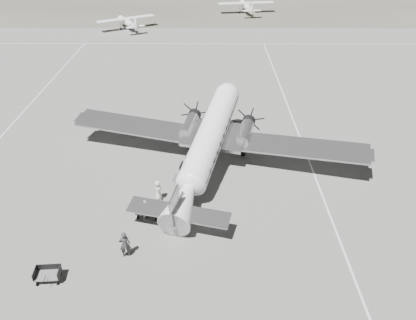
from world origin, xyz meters
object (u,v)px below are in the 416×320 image
(ramp_agent, at_px, (146,209))
(passenger, at_px, (158,190))
(baggage_cart_far, at_px, (48,275))
(light_plane_left, at_px, (127,23))
(dc3_airliner, at_px, (208,144))
(baggage_cart_near, at_px, (148,211))
(ground_crew, at_px, (125,244))
(light_plane_right, at_px, (246,7))

(ramp_agent, relative_size, passenger, 0.99)
(baggage_cart_far, xyz_separation_m, passenger, (5.93, 8.18, 0.40))
(light_plane_left, distance_m, baggage_cart_far, 59.40)
(light_plane_left, relative_size, ramp_agent, 6.52)
(dc3_airliner, relative_size, baggage_cart_near, 14.90)
(baggage_cart_far, distance_m, ramp_agent, 7.93)
(ramp_agent, bearing_deg, dc3_airliner, -31.39)
(light_plane_left, bearing_deg, ramp_agent, -109.46)
(baggage_cart_near, xyz_separation_m, ground_crew, (-0.96, -4.03, 0.49))
(dc3_airliner, height_order, baggage_cart_far, dc3_airliner)
(passenger, bearing_deg, baggage_cart_near, 158.82)
(baggage_cart_far, bearing_deg, dc3_airliner, 47.67)
(light_plane_left, bearing_deg, baggage_cart_far, -115.61)
(light_plane_left, distance_m, ground_crew, 57.88)
(ramp_agent, bearing_deg, ground_crew, 169.47)
(ground_crew, bearing_deg, ramp_agent, -117.07)
(baggage_cart_far, bearing_deg, light_plane_right, 72.06)
(dc3_airliner, distance_m, baggage_cart_far, 16.04)
(baggage_cart_far, bearing_deg, ramp_agent, 43.61)
(baggage_cart_far, bearing_deg, baggage_cart_near, 44.50)
(dc3_airliner, bearing_deg, light_plane_left, 122.72)
(ground_crew, xyz_separation_m, passenger, (1.50, 6.08, -0.16))
(dc3_airliner, xyz_separation_m, baggage_cart_near, (-4.43, -6.37, -2.06))
(light_plane_right, relative_size, baggage_cart_far, 7.40)
(dc3_airliner, bearing_deg, ground_crew, -102.54)
(light_plane_right, bearing_deg, light_plane_left, -159.46)
(baggage_cart_far, bearing_deg, ground_crew, 21.16)
(light_plane_right, relative_size, ground_crew, 5.93)
(light_plane_left, bearing_deg, passenger, -108.31)
(light_plane_left, height_order, passenger, light_plane_left)
(light_plane_left, bearing_deg, dc3_airliner, -102.78)
(dc3_airliner, xyz_separation_m, baggage_cart_far, (-9.82, -12.51, -2.12))
(passenger, bearing_deg, dc3_airliner, -48.29)
(baggage_cart_near, distance_m, ground_crew, 4.17)
(light_plane_left, relative_size, passenger, 6.46)
(light_plane_right, bearing_deg, ramp_agent, -109.71)
(dc3_airliner, xyz_separation_m, passenger, (-3.89, -4.33, -1.73))
(light_plane_left, relative_size, ground_crew, 5.46)
(ramp_agent, bearing_deg, light_plane_left, 13.94)
(passenger, bearing_deg, light_plane_left, 6.01)
(baggage_cart_far, bearing_deg, passenger, 49.86)
(dc3_airliner, relative_size, ground_crew, 13.45)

